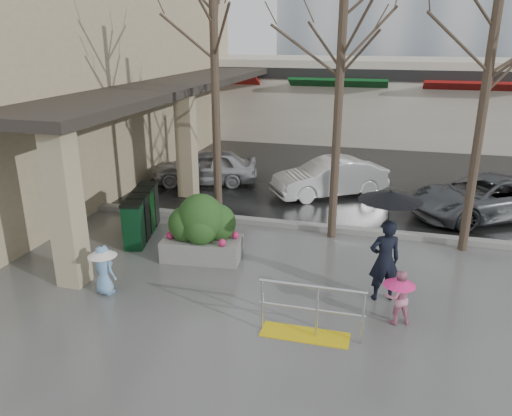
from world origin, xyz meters
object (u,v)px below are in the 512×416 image
at_px(child_blue, 104,265).
at_px(tree_west, 214,37).
at_px(woman, 387,237).
at_px(tree_mideast, 492,48).
at_px(planter, 202,228).
at_px(handrail, 309,317).
at_px(news_boxes, 142,214).
at_px(car_b, 329,177).
at_px(tree_midwest, 342,30).
at_px(car_a, 205,167).
at_px(car_c, 485,197).
at_px(child_pink, 398,293).

bearing_deg(child_blue, tree_west, -87.10).
xyz_separation_m(tree_west, woman, (4.59, -3.08, -3.71)).
relative_size(tree_mideast, planter, 3.33).
bearing_deg(handrail, planter, 139.04).
height_order(planter, news_boxes, planter).
distance_m(handrail, car_b, 8.45).
bearing_deg(handrail, tree_midwest, 91.91).
distance_m(tree_mideast, car_a, 10.10).
relative_size(car_b, car_c, 0.84).
distance_m(woman, car_a, 9.48).
bearing_deg(woman, car_c, -136.13).
xyz_separation_m(tree_west, car_a, (-1.83, 3.85, -4.45)).
relative_size(car_a, car_c, 0.82).
relative_size(child_blue, news_boxes, 0.48).
bearing_deg(child_blue, car_a, -68.37).
distance_m(handrail, planter, 4.01).
bearing_deg(tree_mideast, news_boxes, -171.48).
height_order(tree_west, car_b, tree_west).
height_order(child_pink, car_c, car_c).
bearing_deg(car_b, news_boxes, -75.98).
xyz_separation_m(tree_west, tree_midwest, (3.20, 0.00, 0.15)).
height_order(tree_mideast, woman, tree_mideast).
bearing_deg(news_boxes, planter, -37.98).
relative_size(tree_west, tree_mideast, 1.05).
bearing_deg(woman, child_blue, -7.80).
bearing_deg(child_blue, car_b, -98.88).
height_order(handrail, news_boxes, news_boxes).
xyz_separation_m(tree_mideast, car_c, (0.87, 2.69, -4.23)).
height_order(tree_midwest, child_pink, tree_midwest).
bearing_deg(car_a, planter, 4.65).
xyz_separation_m(child_blue, news_boxes, (-0.73, 3.11, -0.03)).
relative_size(woman, car_b, 0.62).
xyz_separation_m(tree_west, car_c, (7.37, 2.69, -4.45)).
xyz_separation_m(tree_west, planter, (0.35, -2.19, -4.30)).
bearing_deg(child_pink, handrail, 10.10).
distance_m(tree_mideast, car_b, 6.76).
xyz_separation_m(child_pink, car_c, (2.48, 6.62, 0.02)).
bearing_deg(car_b, child_pink, -17.37).
distance_m(tree_west, woman, 6.66).
bearing_deg(tree_mideast, planter, -160.44).
height_order(woman, car_a, woman).
bearing_deg(car_a, car_c, 67.64).
bearing_deg(handrail, tree_west, 124.99).
height_order(tree_west, car_c, tree_west).
bearing_deg(news_boxes, car_c, 9.90).
xyz_separation_m(tree_midwest, planter, (-2.85, -2.19, -4.45)).
height_order(tree_midwest, car_c, tree_midwest).
height_order(child_blue, car_a, car_a).
xyz_separation_m(child_pink, car_b, (-2.21, 7.54, 0.02)).
bearing_deg(woman, planter, -32.44).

